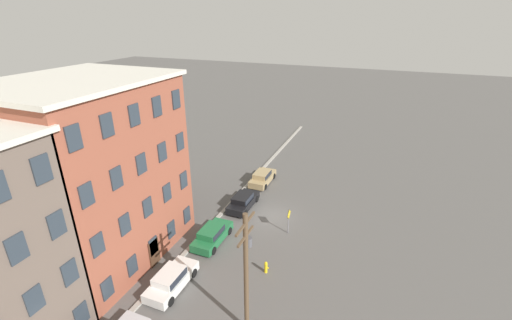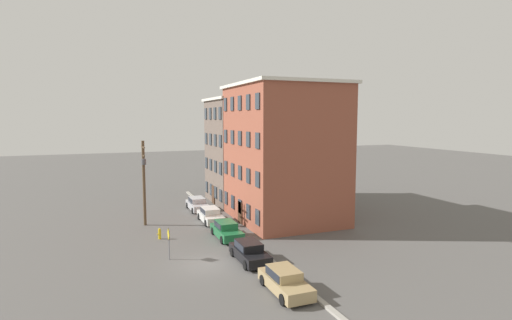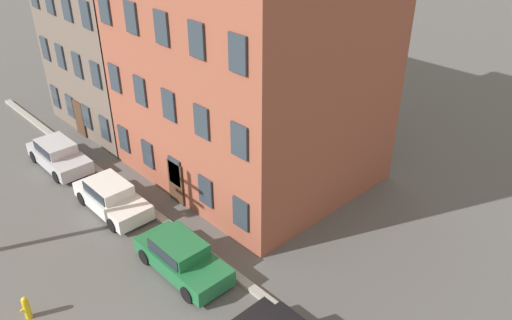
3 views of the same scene
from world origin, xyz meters
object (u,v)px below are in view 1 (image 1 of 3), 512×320
object	(u,v)px
caution_sign	(289,217)
car_white	(171,279)
car_black	(243,201)
utility_pole	(246,268)
car_tan	(262,177)
car_green	(212,234)
fire_hydrant	(266,267)

from	to	relation	value
caution_sign	car_white	bearing A→B (deg)	148.64
car_black	utility_pole	world-z (taller)	utility_pole
car_tan	utility_pole	xyz separation A→B (m)	(-18.65, -6.15, 3.92)
car_green	utility_pole	xyz separation A→B (m)	(-6.86, -6.17, 3.92)
fire_hydrant	car_white	bearing A→B (deg)	125.06
car_white	car_tan	size ratio (longest dim) A/B	1.00
caution_sign	car_black	bearing A→B (deg)	65.60
car_green	car_white	bearing A→B (deg)	178.87
car_green	utility_pole	size ratio (longest dim) A/B	0.53
car_white	car_tan	bearing A→B (deg)	-0.43
car_tan	utility_pole	world-z (taller)	utility_pole
car_black	car_green	bearing A→B (deg)	178.65
caution_sign	fire_hydrant	size ratio (longest dim) A/B	2.52
car_white	car_green	bearing A→B (deg)	-1.13
car_black	fire_hydrant	distance (m)	9.52
car_white	caution_sign	world-z (taller)	caution_sign
fire_hydrant	car_black	bearing A→B (deg)	34.28
caution_sign	utility_pole	distance (m)	10.93
car_white	car_black	size ratio (longest dim) A/B	1.00
car_black	car_tan	size ratio (longest dim) A/B	1.00
utility_pole	fire_hydrant	bearing A→B (deg)	7.47
utility_pole	car_green	bearing A→B (deg)	41.95
car_green	caution_sign	bearing A→B (deg)	-57.03
car_white	utility_pole	world-z (taller)	utility_pole
car_tan	caution_sign	xyz separation A→B (m)	(-8.17, -5.56, 0.86)
car_green	utility_pole	bearing A→B (deg)	-138.05
fire_hydrant	caution_sign	bearing A→B (deg)	-0.80
caution_sign	utility_pole	xyz separation A→B (m)	(-10.48, -0.59, 3.05)
car_white	car_black	xyz separation A→B (m)	(11.80, -0.26, 0.00)
utility_pole	car_white	bearing A→B (deg)	79.68
car_black	caution_sign	size ratio (longest dim) A/B	1.82
car_green	utility_pole	distance (m)	10.03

